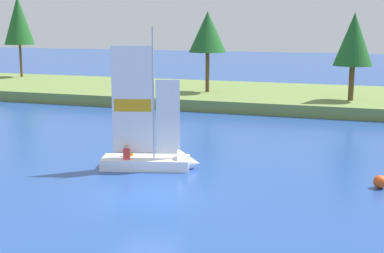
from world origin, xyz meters
TOP-DOWN VIEW (x-y plane):
  - ground_plane at (0.00, 0.00)m, footprint 200.00×200.00m
  - shore_bank at (0.00, 26.00)m, footprint 80.00×13.57m
  - shoreline_tree_left at (-26.97, 29.88)m, footprint 3.02×3.02m
  - shoreline_tree_midleft at (-4.99, 24.14)m, footprint 3.03×3.03m
  - shoreline_tree_centre at (6.35, 22.81)m, footprint 2.79×2.79m
  - sailboat at (-1.00, 3.82)m, footprint 4.61×2.54m
  - channel_buoy at (8.41, 3.81)m, footprint 0.53×0.53m

SIDE VIEW (x-z plane):
  - ground_plane at x=0.00m, z-range 0.00..0.00m
  - channel_buoy at x=8.41m, z-range 0.00..0.53m
  - shore_bank at x=0.00m, z-range 0.00..0.85m
  - sailboat at x=-1.00m, z-range -2.87..3.84m
  - shoreline_tree_centre at x=6.35m, z-range 2.07..8.38m
  - shoreline_tree_midleft at x=-4.99m, z-range 2.43..8.90m
  - shoreline_tree_left at x=-26.97m, z-range 2.50..10.73m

